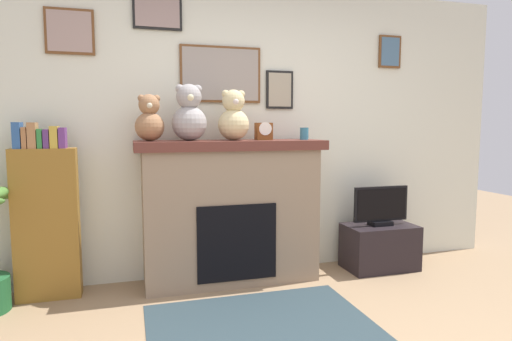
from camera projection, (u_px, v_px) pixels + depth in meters
back_wall at (245, 130)px, 4.00m from camera, size 5.20×0.15×2.60m
fireplace at (231, 211)px, 3.74m from camera, size 1.59×0.50×1.22m
bookshelf at (46, 218)px, 3.36m from camera, size 0.47×0.16×1.37m
tv_stand at (380, 247)px, 4.11m from camera, size 0.66×0.40×0.42m
television at (381, 207)px, 4.07m from camera, size 0.55×0.14×0.37m
area_rug at (261, 325)px, 2.95m from camera, size 1.52×1.10×0.01m
candle_jar at (304, 134)px, 3.84m from camera, size 0.08×0.08×0.11m
mantel_clock at (264, 131)px, 3.73m from camera, size 0.14×0.10×0.15m
teddy_bear_tan at (149, 120)px, 3.46m from camera, size 0.23×0.23×0.37m
teddy_bear_brown at (189, 115)px, 3.54m from camera, size 0.29×0.29×0.46m
teddy_bear_grey at (234, 118)px, 3.65m from camera, size 0.26×0.26×0.42m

